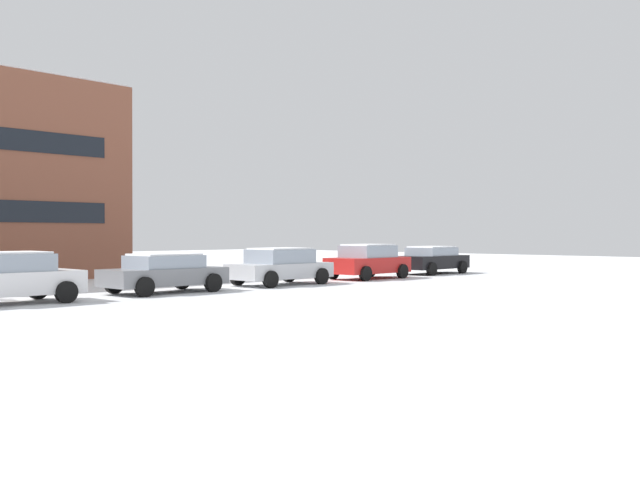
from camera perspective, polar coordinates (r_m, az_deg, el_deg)
parked_car_white at (r=22.02m, az=-23.75°, el=-2.78°), size 3.94×2.07×1.49m
parked_car_gray at (r=24.64m, az=-12.39°, el=-2.56°), size 4.21×2.07×1.33m
parked_car_silver at (r=27.88m, az=-3.22°, el=-2.10°), size 4.25×2.12×1.45m
parked_car_red at (r=31.70m, az=3.88°, el=-1.72°), size 4.00×2.11×1.55m
parked_car_black at (r=36.08m, az=8.96°, el=-1.56°), size 4.19×2.12×1.38m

